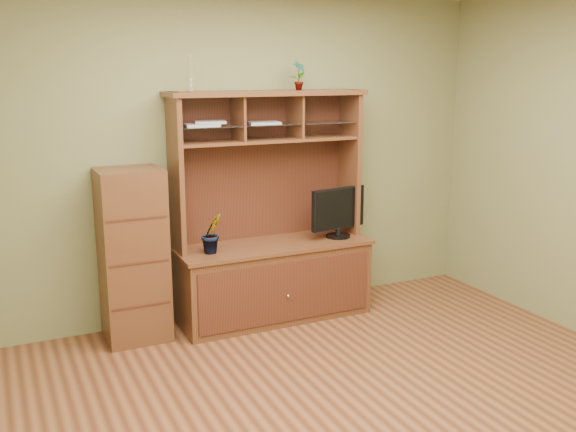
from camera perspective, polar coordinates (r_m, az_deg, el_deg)
room at (r=3.65m, az=7.04°, el=1.52°), size 4.54×4.04×2.74m
media_hutch at (r=5.41m, az=-1.43°, el=-3.67°), size 1.66×0.61×1.90m
monitor at (r=5.51m, az=4.51°, el=0.40°), size 0.54×0.21×0.43m
orchid_plant at (r=5.07m, az=-6.78°, el=-1.53°), size 0.21×0.18×0.32m
top_plant at (r=5.38m, az=0.95°, el=12.41°), size 0.15×0.12×0.24m
reed_diffuser at (r=5.04m, az=-8.64°, el=12.17°), size 0.06×0.06×0.29m
magazines at (r=5.14m, az=-5.61°, el=8.20°), size 0.81×0.24×0.04m
side_cabinet at (r=5.07m, az=-13.60°, el=-3.43°), size 0.48×0.44×1.34m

